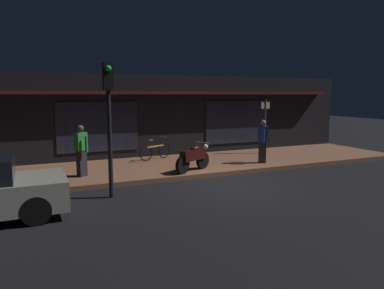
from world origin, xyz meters
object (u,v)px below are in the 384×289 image
person_bystander (263,140)px  sign_post (265,123)px  traffic_light_pole (109,106)px  person_photographer (81,150)px  bicycle_parked (155,151)px  motorcycle (194,157)px

person_bystander → sign_post: 2.44m
person_bystander → traffic_light_pole: size_ratio=0.46×
person_photographer → person_bystander: 6.71m
bicycle_parked → sign_post: (5.03, -0.41, 1.00)m
traffic_light_pole → bicycle_parked: bearing=58.1°
person_photographer → bicycle_parked: bearing=31.4°
person_bystander → bicycle_parked: bearing=147.2°
person_photographer → motorcycle: bearing=-11.4°
traffic_light_pole → motorcycle: bearing=26.5°
motorcycle → bicycle_parked: size_ratio=1.03×
motorcycle → sign_post: 5.09m
motorcycle → person_bystander: 3.10m
sign_post → person_bystander: bearing=-126.9°
sign_post → bicycle_parked: bearing=175.4°
sign_post → motorcycle: bearing=-153.7°
bicycle_parked → sign_post: bearing=-4.6°
motorcycle → bicycle_parked: 2.68m
motorcycle → bicycle_parked: motorcycle is taller
bicycle_parked → motorcycle: bearing=-78.4°
person_photographer → sign_post: sign_post is taller
motorcycle → person_photographer: size_ratio=0.94×
motorcycle → person_photographer: 3.73m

